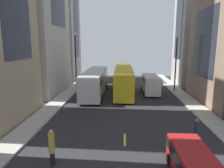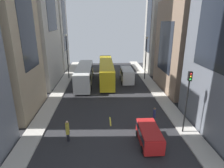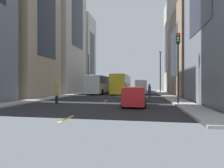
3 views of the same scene
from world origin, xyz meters
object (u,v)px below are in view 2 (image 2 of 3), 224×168
delivery_van_white (127,74)px  traffic_light_near_corner (188,92)px  city_bus_white (84,74)px  streetcar_yellow (106,69)px  pedestrian_waiting_curb (68,131)px  pedestrian_crossing_mid (154,115)px  car_red_0 (149,135)px

delivery_van_white → traffic_light_near_corner: bearing=-78.4°
city_bus_white → streetcar_yellow: (3.96, 2.33, 0.12)m
city_bus_white → traffic_light_near_corner: size_ratio=1.82×
city_bus_white → pedestrian_waiting_curb: bearing=-90.7°
pedestrian_crossing_mid → traffic_light_near_corner: traffic_light_near_corner is taller
streetcar_yellow → pedestrian_waiting_curb: bearing=-102.1°
pedestrian_crossing_mid → traffic_light_near_corner: bearing=139.7°
delivery_van_white → pedestrian_crossing_mid: delivery_van_white is taller
city_bus_white → pedestrian_waiting_curb: size_ratio=5.32×
car_red_0 → pedestrian_waiting_curb: pedestrian_waiting_curb is taller
car_red_0 → city_bus_white: bearing=112.5°
pedestrian_crossing_mid → streetcar_yellow: bearing=-75.2°
streetcar_yellow → traffic_light_near_corner: 20.13m
pedestrian_crossing_mid → car_red_0: bearing=66.9°
city_bus_white → delivery_van_white: size_ratio=2.17×
streetcar_yellow → pedestrian_crossing_mid: bearing=-73.7°
city_bus_white → pedestrian_waiting_curb: city_bus_white is taller
delivery_van_white → pedestrian_waiting_curb: bearing=-113.8°
city_bus_white → car_red_0: 19.33m
delivery_van_white → traffic_light_near_corner: 17.86m
city_bus_white → traffic_light_near_corner: traffic_light_near_corner is taller
car_red_0 → traffic_light_near_corner: size_ratio=0.63×
streetcar_yellow → car_red_0: (3.44, -20.16, -1.17)m
traffic_light_near_corner → streetcar_yellow: bearing=111.6°
streetcar_yellow → delivery_van_white: bearing=-19.6°
city_bus_white → car_red_0: bearing=-67.5°
car_red_0 → traffic_light_near_corner: 5.53m
streetcar_yellow → delivery_van_white: size_ratio=2.73×
pedestrian_waiting_curb → city_bus_white: bearing=18.1°
city_bus_white → delivery_van_white: bearing=7.2°
city_bus_white → car_red_0: size_ratio=2.89×
city_bus_white → pedestrian_waiting_curb: 17.05m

